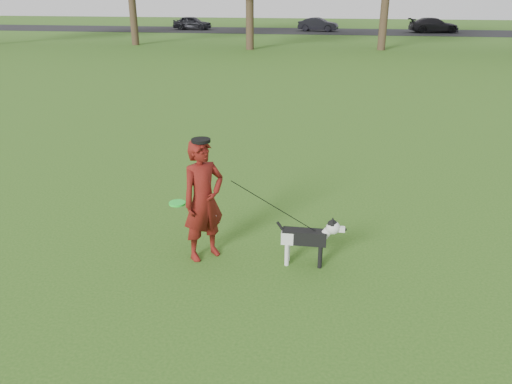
% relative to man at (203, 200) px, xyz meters
% --- Properties ---
extents(ground, '(120.00, 120.00, 0.00)m').
position_rel_man_xyz_m(ground, '(0.41, -0.10, -0.86)').
color(ground, '#285116').
rests_on(ground, ground).
extents(road, '(120.00, 7.00, 0.02)m').
position_rel_man_xyz_m(road, '(0.41, 39.90, -0.85)').
color(road, black).
rests_on(road, ground).
extents(man, '(0.73, 0.74, 1.72)m').
position_rel_man_xyz_m(man, '(0.00, 0.00, 0.00)').
color(man, '#56120C').
rests_on(man, ground).
extents(dog, '(0.95, 0.19, 0.72)m').
position_rel_man_xyz_m(dog, '(1.46, -0.02, -0.42)').
color(dog, black).
rests_on(dog, ground).
extents(car_left, '(3.50, 1.57, 1.17)m').
position_rel_man_xyz_m(car_left, '(-11.27, 39.90, -0.26)').
color(car_left, black).
rests_on(car_left, road).
extents(car_mid, '(3.56, 1.76, 1.12)m').
position_rel_man_xyz_m(car_mid, '(0.03, 39.90, -0.28)').
color(car_mid, black).
rests_on(car_mid, road).
extents(car_right, '(4.32, 2.26, 1.19)m').
position_rel_man_xyz_m(car_right, '(9.72, 39.90, -0.24)').
color(car_right, black).
rests_on(car_right, road).
extents(man_held_items, '(2.07, 0.29, 1.25)m').
position_rel_man_xyz_m(man_held_items, '(0.89, -0.03, 0.03)').
color(man_held_items, '#1DE634').
rests_on(man_held_items, ground).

